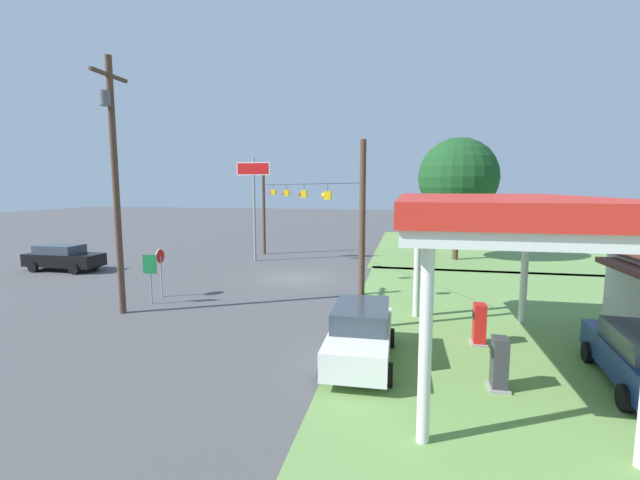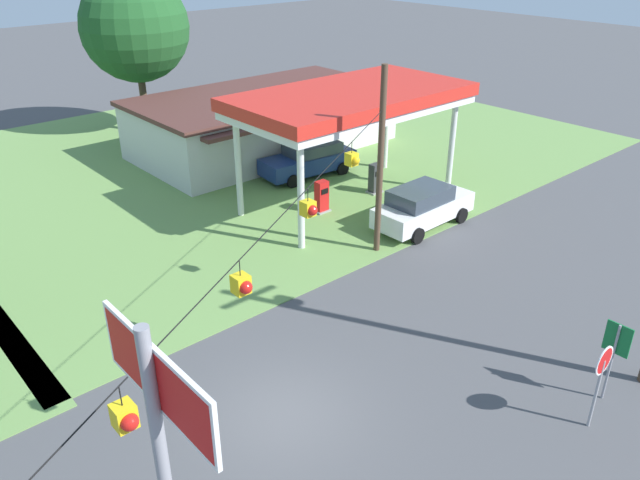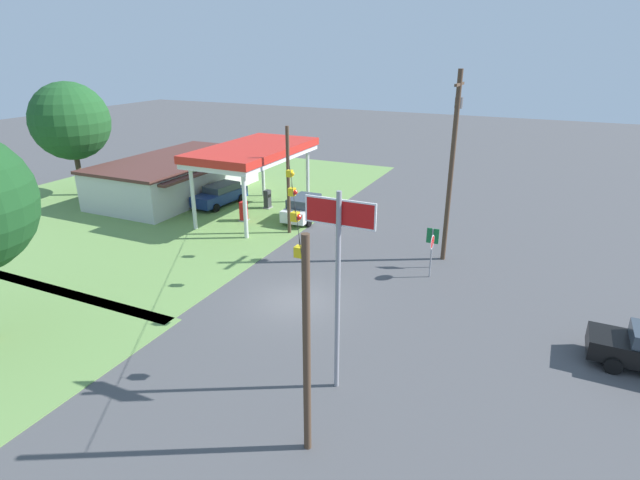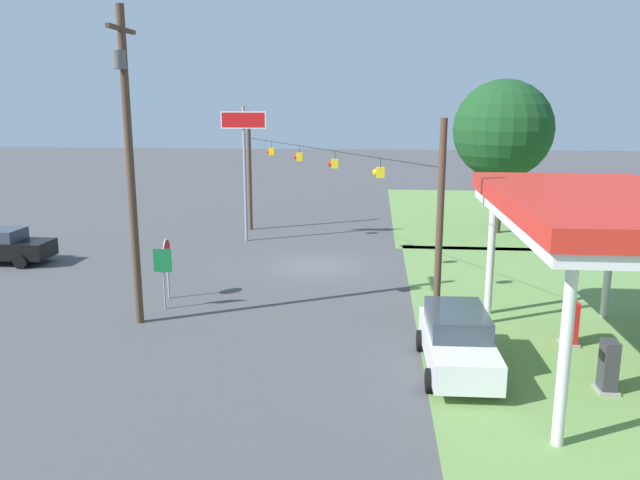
% 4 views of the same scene
% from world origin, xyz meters
% --- Properties ---
extents(ground_plane, '(160.00, 160.00, 0.00)m').
position_xyz_m(ground_plane, '(0.00, 0.00, 0.00)').
color(ground_plane, '#4C4C4F').
extents(grass_verge_station_corner, '(36.00, 28.00, 0.04)m').
position_xyz_m(grass_verge_station_corner, '(13.25, 18.37, 0.02)').
color(grass_verge_station_corner, '#6B934C').
rests_on(grass_verge_station_corner, ground).
extents(gas_station_canopy, '(10.77, 5.67, 5.31)m').
position_xyz_m(gas_station_canopy, '(11.25, 9.28, 4.80)').
color(gas_station_canopy, silver).
rests_on(gas_station_canopy, ground).
extents(gas_station_store, '(14.64, 8.34, 3.28)m').
position_xyz_m(gas_station_store, '(13.10, 18.35, 1.65)').
color(gas_station_store, silver).
rests_on(gas_station_store, ground).
extents(fuel_pump_near, '(0.71, 0.56, 1.50)m').
position_xyz_m(fuel_pump_near, '(9.52, 9.28, 0.71)').
color(fuel_pump_near, gray).
rests_on(fuel_pump_near, ground).
extents(fuel_pump_far, '(0.71, 0.56, 1.50)m').
position_xyz_m(fuel_pump_far, '(12.97, 9.28, 0.71)').
color(fuel_pump_far, gray).
rests_on(fuel_pump_far, ground).
extents(car_at_pumps_front, '(4.85, 2.18, 1.81)m').
position_xyz_m(car_at_pumps_front, '(11.81, 5.32, 0.94)').
color(car_at_pumps_front, white).
rests_on(car_at_pumps_front, ground).
extents(car_at_pumps_rear, '(5.17, 2.46, 1.73)m').
position_xyz_m(car_at_pumps_rear, '(12.13, 13.23, 0.91)').
color(car_at_pumps_rear, navy).
rests_on(car_at_pumps_rear, ground).
extents(stop_sign_roadside, '(0.80, 0.08, 2.50)m').
position_xyz_m(stop_sign_roadside, '(5.73, -5.53, 1.81)').
color(stop_sign_roadside, '#99999E').
rests_on(stop_sign_roadside, ground).
extents(stop_sign_overhead, '(0.22, 2.56, 7.69)m').
position_xyz_m(stop_sign_overhead, '(-5.35, -4.60, 5.48)').
color(stop_sign_overhead, gray).
rests_on(stop_sign_overhead, ground).
extents(route_sign, '(0.10, 0.70, 2.40)m').
position_xyz_m(route_sign, '(7.07, -5.25, 1.71)').
color(route_sign, gray).
rests_on(route_sign, ground).
extents(utility_pole_main, '(2.20, 0.44, 11.03)m').
position_xyz_m(utility_pole_main, '(8.65, -5.66, 6.13)').
color(utility_pole_main, '#4C3828').
rests_on(utility_pole_main, ground).
extents(signal_span_gantry, '(17.61, 10.24, 7.36)m').
position_xyz_m(signal_span_gantry, '(0.00, -0.01, 4.05)').
color(signal_span_gantry, '#4C3828').
rests_on(signal_span_gantry, ground).
extents(tree_behind_station, '(6.38, 6.38, 9.57)m').
position_xyz_m(tree_behind_station, '(9.47, 25.92, 6.36)').
color(tree_behind_station, '#4C3828').
rests_on(tree_behind_station, ground).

